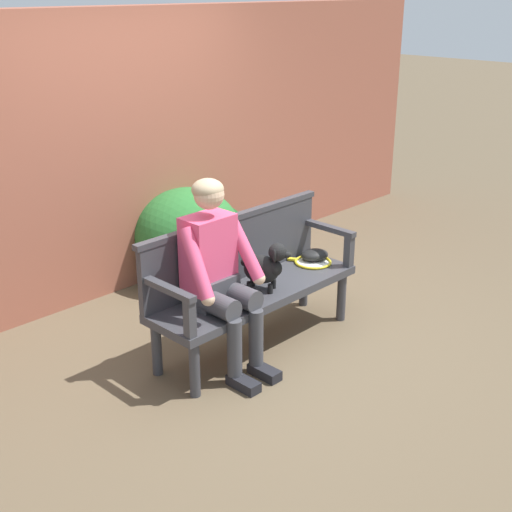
# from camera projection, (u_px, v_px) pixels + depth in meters

# --- Properties ---
(ground_plane) EXTENTS (40.00, 40.00, 0.00)m
(ground_plane) POSITION_uv_depth(u_px,v_px,m) (256.00, 344.00, 5.08)
(ground_plane) COLOR brown
(brick_garden_fence) EXTENTS (8.00, 0.30, 2.32)m
(brick_garden_fence) POSITION_uv_depth(u_px,v_px,m) (112.00, 153.00, 5.74)
(brick_garden_fence) COLOR #9E5642
(brick_garden_fence) RESTS_ON ground
(hedge_bush_far_right) EXTENTS (1.09, 0.93, 0.70)m
(hedge_bush_far_right) POSITION_uv_depth(u_px,v_px,m) (194.00, 240.00, 6.12)
(hedge_bush_far_right) COLOR #194C1E
(hedge_bush_far_right) RESTS_ON ground
(hedge_bush_far_left) EXTENTS (0.95, 0.94, 0.83)m
(hedge_bush_far_left) POSITION_uv_depth(u_px,v_px,m) (188.00, 234.00, 6.09)
(hedge_bush_far_left) COLOR #286B2D
(hedge_bush_far_left) RESTS_ON ground
(garden_bench) EXTENTS (1.68, 0.51, 0.45)m
(garden_bench) POSITION_uv_depth(u_px,v_px,m) (256.00, 296.00, 4.93)
(garden_bench) COLOR #38383D
(garden_bench) RESTS_ON ground
(bench_backrest) EXTENTS (1.72, 0.06, 0.50)m
(bench_backrest) POSITION_uv_depth(u_px,v_px,m) (234.00, 247.00, 4.96)
(bench_backrest) COLOR #38383D
(bench_backrest) RESTS_ON garden_bench
(bench_armrest_left_end) EXTENTS (0.06, 0.51, 0.28)m
(bench_armrest_left_end) POSITION_uv_depth(u_px,v_px,m) (176.00, 301.00, 4.25)
(bench_armrest_left_end) COLOR #38383D
(bench_armrest_left_end) RESTS_ON garden_bench
(bench_armrest_right_end) EXTENTS (0.06, 0.51, 0.28)m
(bench_armrest_right_end) POSITION_uv_depth(u_px,v_px,m) (336.00, 238.00, 5.31)
(bench_armrest_right_end) COLOR #38383D
(bench_armrest_right_end) RESTS_ON garden_bench
(person_seated) EXTENTS (0.56, 0.65, 1.32)m
(person_seated) POSITION_uv_depth(u_px,v_px,m) (217.00, 269.00, 4.55)
(person_seated) COLOR black
(person_seated) RESTS_ON ground
(dog_on_bench) EXTENTS (0.27, 0.35, 0.36)m
(dog_on_bench) POSITION_uv_depth(u_px,v_px,m) (266.00, 266.00, 4.82)
(dog_on_bench) COLOR black
(dog_on_bench) RESTS_ON garden_bench
(tennis_racket) EXTENTS (0.40, 0.57, 0.03)m
(tennis_racket) POSITION_uv_depth(u_px,v_px,m) (309.00, 262.00, 5.36)
(tennis_racket) COLOR yellow
(tennis_racket) RESTS_ON garden_bench
(baseball_glove) EXTENTS (0.27, 0.25, 0.09)m
(baseball_glove) POSITION_uv_depth(u_px,v_px,m) (315.00, 255.00, 5.40)
(baseball_glove) COLOR black
(baseball_glove) RESTS_ON garden_bench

